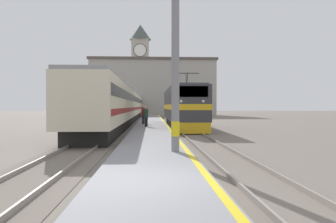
% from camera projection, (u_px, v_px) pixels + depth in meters
% --- Properties ---
extents(ground_plane, '(200.00, 200.00, 0.00)m').
position_uv_depth(ground_plane, '(152.00, 124.00, 37.93)').
color(ground_plane, '#70665B').
extents(platform, '(3.09, 140.00, 0.30)m').
position_uv_depth(platform, '(152.00, 125.00, 32.93)').
color(platform, gray).
rests_on(platform, ground).
extents(rail_track_near, '(2.84, 140.00, 0.16)m').
position_uv_depth(rail_track_near, '(180.00, 126.00, 33.08)').
color(rail_track_near, '#70665B').
rests_on(rail_track_near, ground).
extents(rail_track_far, '(2.84, 140.00, 0.16)m').
position_uv_depth(rail_track_far, '(117.00, 127.00, 32.76)').
color(rail_track_far, '#70665B').
rests_on(rail_track_far, ground).
extents(locomotive_train, '(2.92, 14.57, 4.84)m').
position_uv_depth(locomotive_train, '(183.00, 107.00, 30.71)').
color(locomotive_train, black).
rests_on(locomotive_train, ground).
extents(passenger_train, '(2.92, 52.94, 4.01)m').
position_uv_depth(passenger_train, '(125.00, 106.00, 41.58)').
color(passenger_train, black).
rests_on(passenger_train, ground).
extents(catenary_mast, '(2.31, 0.33, 7.87)m').
position_uv_depth(catenary_mast, '(177.00, 54.00, 12.91)').
color(catenary_mast, gray).
rests_on(catenary_mast, platform).
extents(person_on_platform, '(0.34, 0.34, 1.82)m').
position_uv_depth(person_on_platform, '(143.00, 114.00, 32.75)').
color(person_on_platform, '#23232D').
rests_on(person_on_platform, platform).
extents(second_waiting_passenger, '(0.34, 0.34, 1.76)m').
position_uv_depth(second_waiting_passenger, '(146.00, 116.00, 28.51)').
color(second_waiting_passenger, '#23232D').
rests_on(second_waiting_passenger, platform).
extents(clock_tower, '(5.45, 5.45, 23.16)m').
position_uv_depth(clock_tower, '(140.00, 66.00, 84.74)').
color(clock_tower, '#ADA393').
rests_on(clock_tower, ground).
extents(station_building, '(27.47, 9.45, 12.39)m').
position_uv_depth(station_building, '(153.00, 88.00, 72.99)').
color(station_building, '#A8A399').
rests_on(station_building, ground).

